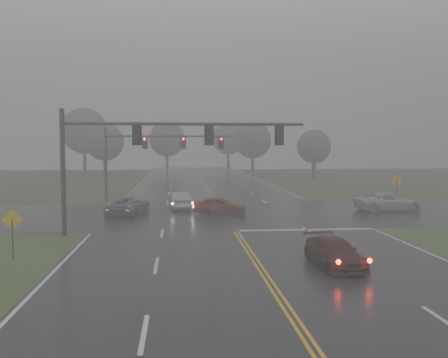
{
  "coord_description": "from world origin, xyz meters",
  "views": [
    {
      "loc": [
        -3.5,
        -15.92,
        5.37
      ],
      "look_at": [
        -0.57,
        16.0,
        3.13
      ],
      "focal_mm": 40.0,
      "sensor_mm": 36.0,
      "label": 1
    }
  ],
  "objects": [
    {
      "name": "tree_e_near",
      "position": [
        17.13,
        58.65,
        4.98
      ],
      "size": [
        5.17,
        5.17,
        7.6
      ],
      "color": "#322720",
      "rests_on": "ground"
    },
    {
      "name": "cross_street",
      "position": [
        0.0,
        22.0,
        0.0
      ],
      "size": [
        120.0,
        14.0,
        0.02
      ],
      "primitive_type": "cube",
      "color": "black",
      "rests_on": "ground"
    },
    {
      "name": "tree_n_mid",
      "position": [
        -5.55,
        76.8,
        6.32
      ],
      "size": [
        6.54,
        6.54,
        9.6
      ],
      "color": "#322720",
      "rests_on": "ground"
    },
    {
      "name": "pickup_white",
      "position": [
        13.28,
        22.46,
        0.0
      ],
      "size": [
        5.42,
        2.76,
        1.47
      ],
      "primitive_type": "imported",
      "rotation": [
        0.0,
        0.0,
        1.63
      ],
      "color": "#BBBEC0",
      "rests_on": "ground"
    },
    {
      "name": "signal_gantry_far",
      "position": [
        -6.48,
        31.15,
        4.86
      ],
      "size": [
        12.09,
        0.35,
        6.93
      ],
      "color": "black",
      "rests_on": "ground"
    },
    {
      "name": "sign_diamond_east",
      "position": [
        15.0,
        24.82,
        1.95
      ],
      "size": [
        1.2,
        0.17,
        2.9
      ],
      "rotation": [
        0.0,
        0.0,
        -0.11
      ],
      "color": "black",
      "rests_on": "ground"
    },
    {
      "name": "ground",
      "position": [
        0.0,
        0.0,
        0.0
      ],
      "size": [
        180.0,
        180.0,
        0.0
      ],
      "primitive_type": "plane",
      "color": "#2C401B",
      "rests_on": "ground"
    },
    {
      "name": "sedan_silver",
      "position": [
        -3.4,
        25.12,
        0.0
      ],
      "size": [
        1.96,
        4.5,
        1.44
      ],
      "primitive_type": "imported",
      "rotation": [
        0.0,
        0.0,
        3.24
      ],
      "color": "#9A9DA1",
      "rests_on": "ground"
    },
    {
      "name": "stop_bar",
      "position": [
        4.5,
        14.4,
        0.0
      ],
      "size": [
        8.5,
        0.5,
        0.01
      ],
      "primitive_type": "cube",
      "color": "silver",
      "rests_on": "ground"
    },
    {
      "name": "signal_gantry_near",
      "position": [
        -5.72,
        13.84,
        5.26
      ],
      "size": [
        14.39,
        0.33,
        7.45
      ],
      "color": "black",
      "rests_on": "ground"
    },
    {
      "name": "car_grey",
      "position": [
        -7.33,
        22.37,
        0.0
      ],
      "size": [
        3.4,
        5.44,
        1.4
      ],
      "primitive_type": "imported",
      "rotation": [
        0.0,
        0.0,
        2.92
      ],
      "color": "#585B5F",
      "rests_on": "ground"
    },
    {
      "name": "sedan_red",
      "position": [
        -0.36,
        21.52,
        0.0
      ],
      "size": [
        4.31,
        2.74,
        1.37
      ],
      "primitive_type": "imported",
      "rotation": [
        0.0,
        0.0,
        1.27
      ],
      "color": "maroon",
      "rests_on": "ground"
    },
    {
      "name": "tree_nw_b",
      "position": [
        -19.68,
        72.52,
        7.7
      ],
      "size": [
        7.97,
        7.97,
        11.7
      ],
      "color": "#322720",
      "rests_on": "ground"
    },
    {
      "name": "main_road",
      "position": [
        0.0,
        20.0,
        0.0
      ],
      "size": [
        18.0,
        160.0,
        0.02
      ],
      "primitive_type": "cube",
      "color": "black",
      "rests_on": "ground"
    },
    {
      "name": "tree_nw_a",
      "position": [
        -14.86,
        62.96,
        5.73
      ],
      "size": [
        5.94,
        5.94,
        8.73
      ],
      "color": "#322720",
      "rests_on": "ground"
    },
    {
      "name": "tree_n_far",
      "position": [
        7.06,
        89.23,
        6.57
      ],
      "size": [
        6.8,
        6.8,
        9.99
      ],
      "color": "#322720",
      "rests_on": "ground"
    },
    {
      "name": "sign_diamond_west",
      "position": [
        -11.19,
        7.79,
        1.61
      ],
      "size": [
        0.98,
        0.26,
        2.39
      ],
      "rotation": [
        0.0,
        0.0,
        0.22
      ],
      "color": "black",
      "rests_on": "ground"
    },
    {
      "name": "tree_ne_a",
      "position": [
        9.12,
        68.23,
        6.05
      ],
      "size": [
        6.26,
        6.26,
        9.19
      ],
      "color": "#322720",
      "rests_on": "ground"
    },
    {
      "name": "sedan_maroon",
      "position": [
        3.29,
        5.1,
        0.0
      ],
      "size": [
        2.06,
        4.34,
        1.22
      ],
      "primitive_type": "imported",
      "rotation": [
        0.0,
        0.0,
        0.08
      ],
      "color": "#350A09",
      "rests_on": "ground"
    }
  ]
}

